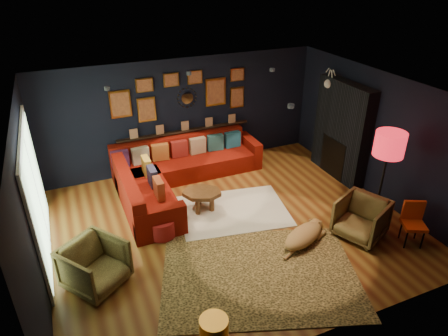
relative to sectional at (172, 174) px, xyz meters
name	(u,v)px	position (x,y,z in m)	size (l,w,h in m)	color
floor	(231,225)	(0.61, -1.81, -0.32)	(6.50, 6.50, 0.00)	brown
room_walls	(232,150)	(0.61, -1.81, 1.27)	(6.50, 6.50, 6.50)	black
sectional	(172,174)	(0.00, 0.00, 0.00)	(3.41, 2.69, 0.86)	maroon
ledge	(185,131)	(0.61, 0.87, 0.60)	(3.20, 0.12, 0.04)	black
gallery_wall	(182,94)	(0.60, 0.91, 1.48)	(3.15, 0.04, 1.02)	gold
sunburst_mirror	(187,98)	(0.71, 0.91, 1.38)	(0.47, 0.16, 0.47)	silver
fireplace	(341,134)	(3.71, -0.91, 0.70)	(0.31, 1.60, 2.20)	black
deer_head	(335,83)	(3.75, -0.41, 1.73)	(0.50, 0.28, 0.45)	white
sliding_door	(36,196)	(-2.60, -1.21, 0.78)	(0.06, 2.80, 2.20)	white
ceiling_spots	(214,83)	(0.61, -1.01, 2.24)	(3.30, 2.50, 0.06)	black
shag_rug	(233,211)	(0.83, -1.40, -0.31)	(2.13, 1.55, 0.03)	silver
leopard_rug	(260,274)	(0.49, -3.21, -0.31)	(3.11, 2.22, 0.02)	tan
coffee_table	(202,195)	(0.30, -1.09, 0.03)	(0.97, 0.87, 0.40)	brown
pouf	(162,227)	(-0.69, -1.61, -0.13)	(0.51, 0.51, 0.33)	maroon
armchair_left	(95,264)	(-1.94, -2.41, 0.10)	(0.81, 0.76, 0.84)	#A88841
armchair_right	(361,217)	(2.64, -3.01, 0.09)	(0.80, 0.74, 0.82)	#A88841
gold_stool	(214,333)	(-0.68, -4.16, -0.08)	(0.38, 0.38, 0.48)	gold
orange_chair	(413,220)	(3.36, -3.50, 0.14)	(0.50, 0.50, 0.80)	black
floor_lamp	(389,148)	(3.11, -2.86, 1.30)	(0.52, 0.52, 1.91)	black
dog	(304,233)	(1.57, -2.81, -0.10)	(1.31, 0.64, 0.41)	#B1864A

